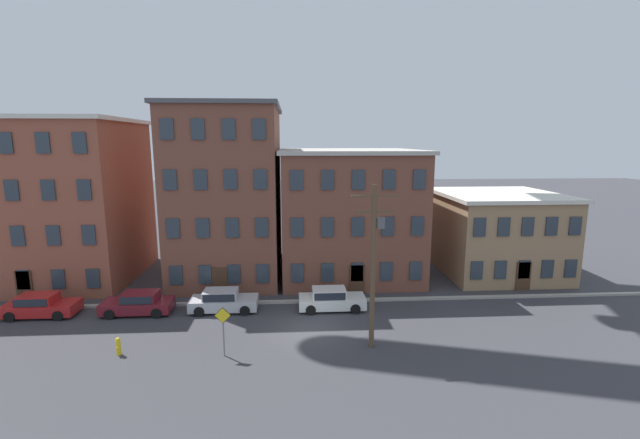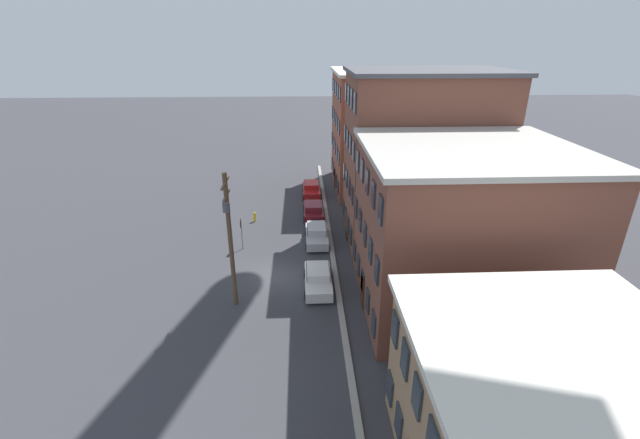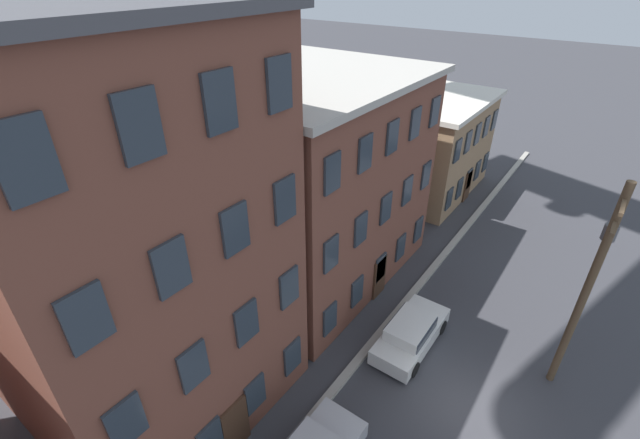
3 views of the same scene
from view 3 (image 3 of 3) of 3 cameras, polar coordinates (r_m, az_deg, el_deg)
name	(u,v)px [view 3 (image 3 of 3)]	position (r m, az deg, el deg)	size (l,w,h in m)	color
ground_plane	(466,409)	(18.58, 18.88, -22.80)	(200.00, 200.00, 0.00)	#38383D
kerb_strip	(364,353)	(19.40, 5.89, -17.29)	(56.00, 0.36, 0.16)	#9E998E
apartment_midblock	(94,226)	(16.23, -27.87, -0.79)	(8.66, 12.12, 13.84)	brown
apartment_far	(285,172)	(22.33, -4.69, 6.27)	(11.34, 12.23, 10.38)	brown
apartment_annex	(410,140)	(32.33, 11.92, 10.32)	(9.54, 9.77, 6.82)	#9E7A56
car_white	(411,332)	(19.60, 12.01, -14.50)	(4.40, 1.92, 1.43)	silver
utility_pole	(590,282)	(17.71, 32.31, -7.05)	(2.40, 0.44, 8.89)	brown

